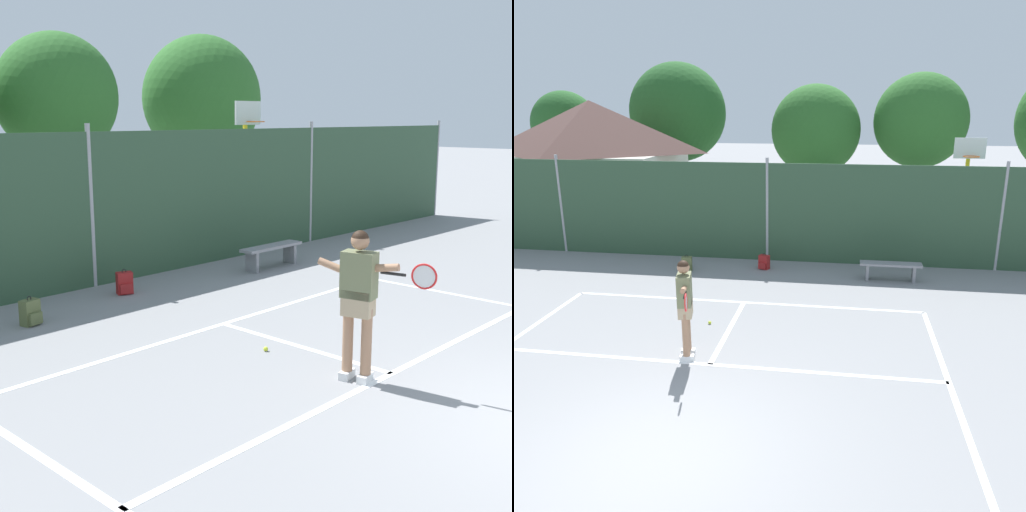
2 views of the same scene
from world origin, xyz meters
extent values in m
cube|color=white|center=(0.00, 5.50, 0.00)|extent=(8.20, 0.10, 0.01)
cube|color=white|center=(0.00, 2.48, 0.00)|extent=(8.20, 0.10, 0.01)
cube|color=white|center=(0.00, 3.96, 0.00)|extent=(0.10, 2.97, 0.01)
cube|color=#2D4C33|center=(0.00, 9.00, 1.44)|extent=(26.00, 0.05, 2.89)
cylinder|color=#99999E|center=(0.00, 9.00, 1.52)|extent=(0.09, 0.09, 3.04)
cylinder|color=#99999E|center=(6.50, 9.00, 1.52)|extent=(0.09, 0.09, 3.04)
cylinder|color=#99999E|center=(13.00, 9.00, 1.52)|extent=(0.09, 0.09, 3.04)
cylinder|color=yellow|center=(5.83, 10.66, 1.52)|extent=(0.12, 0.12, 3.05)
cube|color=white|center=(5.83, 10.56, 3.25)|extent=(0.90, 0.06, 0.60)
torus|color=#D85919|center=(5.83, 10.29, 3.03)|extent=(0.48, 0.48, 0.02)
cylinder|color=brown|center=(5.47, 19.14, 1.02)|extent=(0.36, 0.36, 2.03)
ellipsoid|color=#2D6628|center=(5.47, 19.14, 3.83)|extent=(4.23, 3.81, 4.23)
cylinder|color=brown|center=(12.09, 19.14, 0.87)|extent=(0.36, 0.36, 1.73)
ellipsoid|color=#2D6628|center=(12.09, 19.14, 3.87)|extent=(5.04, 4.54, 5.04)
cube|color=silver|center=(-0.50, 2.80, 0.05)|extent=(0.28, 0.17, 0.10)
cube|color=silver|center=(-0.45, 2.57, 0.05)|extent=(0.28, 0.17, 0.10)
cylinder|color=#A37556|center=(-0.50, 2.80, 0.51)|extent=(0.13, 0.13, 0.82)
cylinder|color=#A37556|center=(-0.45, 2.57, 0.51)|extent=(0.13, 0.13, 0.82)
cube|color=tan|center=(-0.48, 2.68, 0.98)|extent=(0.31, 0.40, 0.32)
cube|color=#6B704C|center=(-0.48, 2.68, 1.32)|extent=(0.32, 0.44, 0.56)
sphere|color=#A37556|center=(-0.48, 2.68, 1.73)|extent=(0.22, 0.22, 0.22)
sphere|color=black|center=(-0.48, 2.68, 1.75)|extent=(0.21, 0.21, 0.21)
cylinder|color=#A37556|center=(-0.41, 2.49, 1.42)|extent=(0.21, 0.56, 0.17)
cylinder|color=#A37556|center=(-0.54, 2.96, 1.37)|extent=(0.20, 0.51, 0.22)
cylinder|color=black|center=(-0.34, 2.30, 1.37)|extent=(0.10, 0.30, 0.04)
torus|color=red|center=(-0.22, 1.97, 1.37)|extent=(0.09, 0.30, 0.30)
cylinder|color=silver|center=(-0.22, 1.97, 1.37)|extent=(0.06, 0.26, 0.26)
sphere|color=#CCE033|center=(-0.47, 4.18, 0.03)|extent=(0.07, 0.07, 0.07)
cube|color=#566038|center=(-2.07, 7.64, 0.20)|extent=(0.31, 0.24, 0.40)
cube|color=#566038|center=(-2.04, 7.52, 0.12)|extent=(0.23, 0.11, 0.18)
torus|color=black|center=(-2.07, 7.64, 0.42)|extent=(0.09, 0.03, 0.09)
cube|color=maroon|center=(0.05, 8.12, 0.20)|extent=(0.33, 0.27, 0.40)
cube|color=maroon|center=(0.01, 8.01, 0.12)|extent=(0.23, 0.14, 0.18)
torus|color=black|center=(0.05, 8.12, 0.42)|extent=(0.09, 0.05, 0.09)
cube|color=gray|center=(3.51, 7.64, 0.45)|extent=(1.60, 0.36, 0.06)
cube|color=gray|center=(2.91, 7.64, 0.23)|extent=(0.08, 0.32, 0.45)
cube|color=gray|center=(4.11, 7.64, 0.23)|extent=(0.08, 0.32, 0.45)
camera|label=1|loc=(-6.98, -1.74, 3.15)|focal=47.39mm
camera|label=2|loc=(2.28, -5.32, 4.39)|focal=35.33mm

